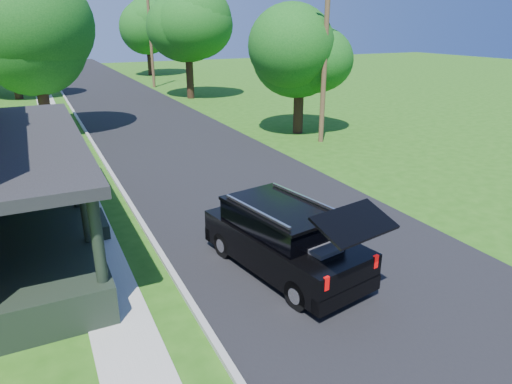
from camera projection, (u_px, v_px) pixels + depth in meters
name	position (u px, v px, depth m)	size (l,w,h in m)	color
ground	(364.00, 285.00, 11.05)	(140.00, 140.00, 0.00)	#235611
street	(156.00, 127.00, 27.90)	(8.00, 120.00, 0.02)	black
curb	(86.00, 133.00, 26.24)	(0.15, 120.00, 0.12)	#9D9E99
sidewalk	(57.00, 136.00, 25.60)	(1.30, 120.00, 0.03)	#A0A097
black_suv	(284.00, 238.00, 11.43)	(2.71, 5.22, 2.32)	black
tree_left_mid	(30.00, 21.00, 23.07)	(7.89, 7.68, 9.46)	black
tree_left_far	(5.00, 21.00, 35.89)	(7.99, 7.70, 9.48)	black
tree_right_near	(299.00, 45.00, 24.67)	(5.09, 4.88, 7.47)	black
tree_right_mid	(187.00, 23.00, 36.36)	(7.63, 7.81, 9.21)	black
tree_right_far	(147.00, 23.00, 53.28)	(6.86, 6.53, 9.14)	black
utility_pole_near	(325.00, 61.00, 22.94)	(1.58, 0.47, 8.08)	#523626
utility_pole_far	(151.00, 38.00, 43.43)	(1.67, 0.65, 8.81)	#523626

